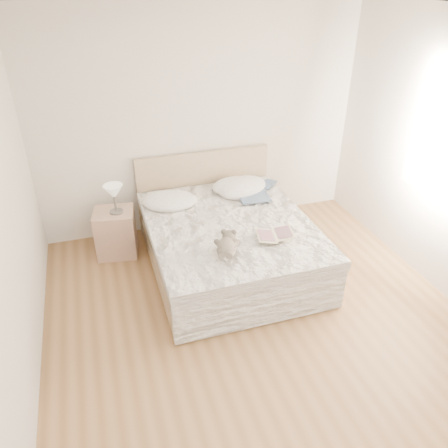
{
  "coord_description": "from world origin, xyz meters",
  "views": [
    {
      "loc": [
        -1.28,
        -2.75,
        2.96
      ],
      "look_at": [
        -0.08,
        1.05,
        0.62
      ],
      "focal_mm": 35.0,
      "sensor_mm": 36.0,
      "label": 1
    }
  ],
  "objects_px": {
    "nightstand": "(116,233)",
    "table_lamp": "(114,193)",
    "childrens_book": "(275,235)",
    "teddy_bear": "(226,251)",
    "photo_book": "(168,203)",
    "bed": "(227,241)"
  },
  "relations": [
    {
      "from": "nightstand",
      "to": "table_lamp",
      "type": "relative_size",
      "value": 1.65
    },
    {
      "from": "childrens_book",
      "to": "teddy_bear",
      "type": "bearing_deg",
      "value": -152.93
    },
    {
      "from": "nightstand",
      "to": "photo_book",
      "type": "distance_m",
      "value": 0.72
    },
    {
      "from": "table_lamp",
      "to": "childrens_book",
      "type": "height_order",
      "value": "table_lamp"
    },
    {
      "from": "bed",
      "to": "nightstand",
      "type": "xyz_separation_m",
      "value": [
        -1.18,
        0.6,
        -0.03
      ]
    },
    {
      "from": "bed",
      "to": "photo_book",
      "type": "relative_size",
      "value": 6.33
    },
    {
      "from": "photo_book",
      "to": "childrens_book",
      "type": "bearing_deg",
      "value": -64.31
    },
    {
      "from": "nightstand",
      "to": "photo_book",
      "type": "xyz_separation_m",
      "value": [
        0.62,
        -0.12,
        0.35
      ]
    },
    {
      "from": "table_lamp",
      "to": "nightstand",
      "type": "bearing_deg",
      "value": 144.55
    },
    {
      "from": "nightstand",
      "to": "photo_book",
      "type": "height_order",
      "value": "photo_book"
    },
    {
      "from": "nightstand",
      "to": "teddy_bear",
      "type": "distance_m",
      "value": 1.64
    },
    {
      "from": "teddy_bear",
      "to": "photo_book",
      "type": "bearing_deg",
      "value": 127.11
    },
    {
      "from": "bed",
      "to": "nightstand",
      "type": "distance_m",
      "value": 1.32
    },
    {
      "from": "bed",
      "to": "photo_book",
      "type": "height_order",
      "value": "bed"
    },
    {
      "from": "table_lamp",
      "to": "photo_book",
      "type": "bearing_deg",
      "value": -8.91
    },
    {
      "from": "table_lamp",
      "to": "photo_book",
      "type": "relative_size",
      "value": 1.0
    },
    {
      "from": "bed",
      "to": "photo_book",
      "type": "distance_m",
      "value": 0.81
    },
    {
      "from": "nightstand",
      "to": "childrens_book",
      "type": "height_order",
      "value": "childrens_book"
    },
    {
      "from": "nightstand",
      "to": "childrens_book",
      "type": "xyz_separation_m",
      "value": [
        1.51,
        -1.13,
        0.35
      ]
    },
    {
      "from": "nightstand",
      "to": "teddy_bear",
      "type": "bearing_deg",
      "value": -53.63
    },
    {
      "from": "bed",
      "to": "table_lamp",
      "type": "height_order",
      "value": "bed"
    },
    {
      "from": "table_lamp",
      "to": "teddy_bear",
      "type": "height_order",
      "value": "table_lamp"
    }
  ]
}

